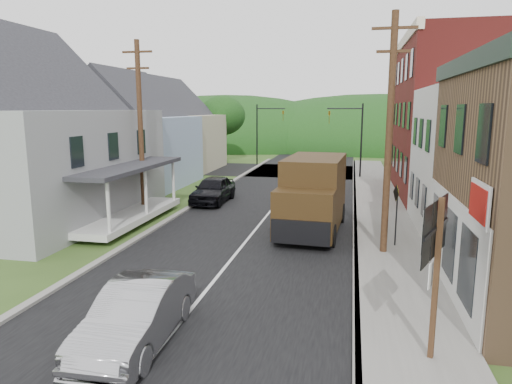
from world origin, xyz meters
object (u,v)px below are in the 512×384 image
Objects in this scene: dark_sedan at (213,190)px; delivery_van at (313,195)px; route_sign_cluster at (435,256)px; warning_sign at (396,207)px; silver_sedan at (137,315)px.

delivery_van is (6.41, -5.49, 0.94)m from dark_sedan.
dark_sedan is 0.74× the size of delivery_van.
warning_sign is at bearing 112.34° from route_sign_cluster.
route_sign_cluster is at bearing -57.58° from dark_sedan.
delivery_van is at bearing -39.98° from dark_sedan.
route_sign_cluster is at bearing -103.04° from warning_sign.
delivery_van is 1.73× the size of route_sign_cluster.
silver_sedan is 0.96× the size of dark_sedan.
route_sign_cluster is (9.89, -15.94, 1.70)m from dark_sedan.
silver_sedan is at bearing -153.02° from route_sign_cluster.
delivery_van reaches higher than warning_sign.
route_sign_cluster is 8.62m from warning_sign.
delivery_van is (3.21, 11.00, 0.99)m from silver_sedan.
route_sign_cluster is (3.48, -10.45, 0.76)m from delivery_van.
delivery_van is 11.04m from route_sign_cluster.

